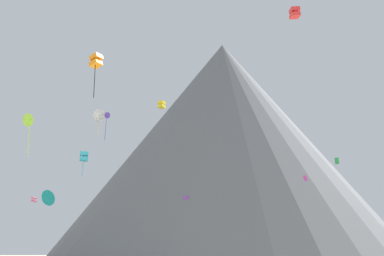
{
  "coord_description": "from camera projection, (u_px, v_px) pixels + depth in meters",
  "views": [
    {
      "loc": [
        -0.89,
        -28.3,
        3.97
      ],
      "look_at": [
        2.25,
        31.16,
        19.42
      ],
      "focal_mm": 42.81,
      "sensor_mm": 36.0,
      "label": 1
    }
  ],
  "objects": [
    {
      "name": "rock_massif",
      "position": [
        225.0,
        157.0,
        101.32
      ],
      "size": [
        106.28,
        106.28,
        50.3
      ],
      "color": "slate",
      "rests_on": "ground_plane"
    },
    {
      "name": "kite_gold_mid",
      "position": [
        205.0,
        158.0,
        82.66
      ],
      "size": [
        1.12,
        1.16,
        4.73
      ],
      "rotation": [
        0.0,
        0.0,
        5.97
      ],
      "color": "gold"
    },
    {
      "name": "kite_red_high",
      "position": [
        295.0,
        13.0,
        54.38
      ],
      "size": [
        1.17,
        1.13,
        1.29
      ],
      "rotation": [
        0.0,
        0.0,
        4.78
      ],
      "color": "red"
    },
    {
      "name": "kite_white_high",
      "position": [
        99.0,
        115.0,
        90.29
      ],
      "size": [
        2.56,
        2.03,
        5.14
      ],
      "rotation": [
        0.0,
        0.0,
        0.53
      ],
      "color": "white"
    },
    {
      "name": "kite_yellow_high",
      "position": [
        162.0,
        105.0,
        81.02
      ],
      "size": [
        1.47,
        1.48,
        1.22
      ],
      "rotation": [
        0.0,
        0.0,
        2.57
      ],
      "color": "yellow"
    },
    {
      "name": "kite_green_mid",
      "position": [
        337.0,
        161.0,
        75.4
      ],
      "size": [
        0.48,
        0.74,
        1.05
      ],
      "rotation": [
        0.0,
        0.0,
        1.29
      ],
      "color": "green"
    },
    {
      "name": "kite_cyan_mid",
      "position": [
        84.0,
        157.0,
        74.99
      ],
      "size": [
        1.58,
        1.57,
        3.97
      ],
      "rotation": [
        0.0,
        0.0,
        1.78
      ],
      "color": "#33BCDB"
    },
    {
      "name": "kite_rainbow_low",
      "position": [
        34.0,
        199.0,
        78.61
      ],
      "size": [
        0.96,
        0.92,
        1.0
      ],
      "rotation": [
        0.0,
        0.0,
        1.25
      ],
      "color": "#E5668C"
    },
    {
      "name": "kite_magenta_low",
      "position": [
        305.0,
        178.0,
        65.9
      ],
      "size": [
        0.67,
        0.39,
        0.85
      ],
      "rotation": [
        0.0,
        0.0,
        5.87
      ],
      "color": "#D1339E"
    },
    {
      "name": "kite_orange_mid",
      "position": [
        96.0,
        61.0,
        49.22
      ],
      "size": [
        1.54,
        1.52,
        4.86
      ],
      "rotation": [
        0.0,
        0.0,
        0.97
      ],
      "color": "orange"
    },
    {
      "name": "kite_teal_low",
      "position": [
        48.0,
        198.0,
        66.83
      ],
      "size": [
        2.04,
        2.31,
        2.37
      ],
      "rotation": [
        0.0,
        0.0,
        4.04
      ],
      "color": "teal"
    },
    {
      "name": "kite_violet_low",
      "position": [
        186.0,
        199.0,
        71.51
      ],
      "size": [
        1.18,
        1.19,
        0.93
      ],
      "rotation": [
        0.0,
        0.0,
        2.45
      ],
      "color": "purple"
    },
    {
      "name": "kite_indigo_high",
      "position": [
        108.0,
        116.0,
        84.86
      ],
      "size": [
        1.34,
        1.03,
        5.44
      ],
      "rotation": [
        0.0,
        0.0,
        2.74
      ],
      "color": "#5138B2"
    },
    {
      "name": "kite_lime_mid",
      "position": [
        29.0,
        121.0,
        61.55
      ],
      "size": [
        1.89,
        1.33,
        5.95
      ],
      "rotation": [
        0.0,
        0.0,
        2.73
      ],
      "color": "#8CD133"
    }
  ]
}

